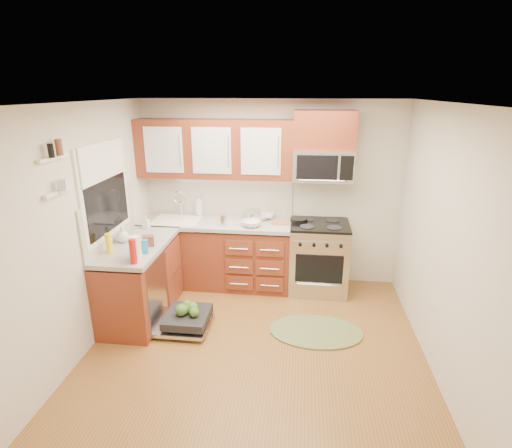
# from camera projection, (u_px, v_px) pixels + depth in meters

# --- Properties ---
(floor) EXTENTS (3.50, 3.50, 0.00)m
(floor) POSITION_uv_depth(u_px,v_px,m) (256.00, 349.00, 4.23)
(floor) COLOR brown
(floor) RESTS_ON ground
(ceiling) EXTENTS (3.50, 3.50, 0.00)m
(ceiling) POSITION_uv_depth(u_px,v_px,m) (256.00, 103.00, 3.43)
(ceiling) COLOR white
(ceiling) RESTS_ON ground
(wall_back) EXTENTS (3.50, 0.04, 2.50)m
(wall_back) POSITION_uv_depth(u_px,v_px,m) (271.00, 194.00, 5.48)
(wall_back) COLOR beige
(wall_back) RESTS_ON ground
(wall_front) EXTENTS (3.50, 0.04, 2.50)m
(wall_front) POSITION_uv_depth(u_px,v_px,m) (218.00, 351.00, 2.19)
(wall_front) COLOR beige
(wall_front) RESTS_ON ground
(wall_left) EXTENTS (0.04, 3.50, 2.50)m
(wall_left) POSITION_uv_depth(u_px,v_px,m) (84.00, 231.00, 4.03)
(wall_left) COLOR beige
(wall_left) RESTS_ON ground
(wall_right) EXTENTS (0.04, 3.50, 2.50)m
(wall_right) POSITION_uv_depth(u_px,v_px,m) (446.00, 247.00, 3.64)
(wall_right) COLOR beige
(wall_right) RESTS_ON ground
(base_cabinet_back) EXTENTS (2.05, 0.60, 0.85)m
(base_cabinet_back) POSITION_uv_depth(u_px,v_px,m) (216.00, 255.00, 5.54)
(base_cabinet_back) COLOR maroon
(base_cabinet_back) RESTS_ON ground
(base_cabinet_left) EXTENTS (0.60, 1.25, 0.85)m
(base_cabinet_left) POSITION_uv_depth(u_px,v_px,m) (140.00, 283.00, 4.75)
(base_cabinet_left) COLOR maroon
(base_cabinet_left) RESTS_ON ground
(countertop_back) EXTENTS (2.07, 0.64, 0.05)m
(countertop_back) POSITION_uv_depth(u_px,v_px,m) (215.00, 223.00, 5.38)
(countertop_back) COLOR #A49F96
(countertop_back) RESTS_ON base_cabinet_back
(countertop_left) EXTENTS (0.64, 1.27, 0.05)m
(countertop_left) POSITION_uv_depth(u_px,v_px,m) (137.00, 246.00, 4.60)
(countertop_left) COLOR #A49F96
(countertop_left) RESTS_ON base_cabinet_left
(backsplash_back) EXTENTS (2.05, 0.02, 0.57)m
(backsplash_back) POSITION_uv_depth(u_px,v_px,m) (219.00, 195.00, 5.56)
(backsplash_back) COLOR beige
(backsplash_back) RESTS_ON ground
(backsplash_left) EXTENTS (0.02, 1.25, 0.57)m
(backsplash_left) POSITION_uv_depth(u_px,v_px,m) (110.00, 219.00, 4.53)
(backsplash_left) COLOR beige
(backsplash_left) RESTS_ON ground
(upper_cabinets) EXTENTS (2.05, 0.35, 0.75)m
(upper_cabinets) POSITION_uv_depth(u_px,v_px,m) (215.00, 149.00, 5.19)
(upper_cabinets) COLOR maroon
(upper_cabinets) RESTS_ON ground
(cabinet_over_mw) EXTENTS (0.76, 0.35, 0.47)m
(cabinet_over_mw) POSITION_uv_depth(u_px,v_px,m) (325.00, 130.00, 4.95)
(cabinet_over_mw) COLOR maroon
(cabinet_over_mw) RESTS_ON ground
(range) EXTENTS (0.76, 0.64, 0.95)m
(range) POSITION_uv_depth(u_px,v_px,m) (318.00, 257.00, 5.35)
(range) COLOR silver
(range) RESTS_ON ground
(microwave) EXTENTS (0.76, 0.38, 0.40)m
(microwave) POSITION_uv_depth(u_px,v_px,m) (323.00, 165.00, 5.07)
(microwave) COLOR silver
(microwave) RESTS_ON ground
(sink) EXTENTS (0.62, 0.50, 0.26)m
(sink) POSITION_uv_depth(u_px,v_px,m) (177.00, 229.00, 5.45)
(sink) COLOR white
(sink) RESTS_ON ground
(dishwasher) EXTENTS (0.70, 0.60, 0.20)m
(dishwasher) POSITION_uv_depth(u_px,v_px,m) (184.00, 320.00, 4.58)
(dishwasher) COLOR silver
(dishwasher) RESTS_ON ground
(window) EXTENTS (0.03, 1.05, 1.05)m
(window) POSITION_uv_depth(u_px,v_px,m) (105.00, 191.00, 4.40)
(window) COLOR white
(window) RESTS_ON ground
(window_blind) EXTENTS (0.02, 0.96, 0.40)m
(window_blind) POSITION_uv_depth(u_px,v_px,m) (103.00, 161.00, 4.29)
(window_blind) COLOR white
(window_blind) RESTS_ON ground
(shelf_upper) EXTENTS (0.04, 0.40, 0.03)m
(shelf_upper) POSITION_uv_depth(u_px,v_px,m) (53.00, 158.00, 3.44)
(shelf_upper) COLOR white
(shelf_upper) RESTS_ON ground
(shelf_lower) EXTENTS (0.04, 0.40, 0.03)m
(shelf_lower) POSITION_uv_depth(u_px,v_px,m) (58.00, 192.00, 3.53)
(shelf_lower) COLOR white
(shelf_lower) RESTS_ON ground
(rug) EXTENTS (1.24, 1.06, 0.02)m
(rug) POSITION_uv_depth(u_px,v_px,m) (316.00, 331.00, 4.52)
(rug) COLOR olive
(rug) RESTS_ON ground
(skillet) EXTENTS (0.30, 0.30, 0.04)m
(skillet) POSITION_uv_depth(u_px,v_px,m) (299.00, 220.00, 5.29)
(skillet) COLOR black
(skillet) RESTS_ON range
(stock_pot) EXTENTS (0.22, 0.22, 0.12)m
(stock_pot) POSITION_uv_depth(u_px,v_px,m) (253.00, 215.00, 5.45)
(stock_pot) COLOR silver
(stock_pot) RESTS_ON countertop_back
(cutting_board) EXTENTS (0.29, 0.20, 0.02)m
(cutting_board) POSITION_uv_depth(u_px,v_px,m) (282.00, 222.00, 5.30)
(cutting_board) COLOR #A3744A
(cutting_board) RESTS_ON countertop_back
(canister) EXTENTS (0.10, 0.10, 0.15)m
(canister) POSITION_uv_depth(u_px,v_px,m) (223.00, 220.00, 5.18)
(canister) COLOR silver
(canister) RESTS_ON countertop_back
(paper_towel_roll) EXTENTS (0.13, 0.13, 0.25)m
(paper_towel_roll) POSITION_uv_depth(u_px,v_px,m) (136.00, 248.00, 4.13)
(paper_towel_roll) COLOR white
(paper_towel_roll) RESTS_ON countertop_left
(mustard_bottle) EXTENTS (0.08, 0.08, 0.22)m
(mustard_bottle) POSITION_uv_depth(u_px,v_px,m) (109.00, 243.00, 4.30)
(mustard_bottle) COLOR yellow
(mustard_bottle) RESTS_ON countertop_left
(red_bottle) EXTENTS (0.09, 0.09, 0.26)m
(red_bottle) POSITION_uv_depth(u_px,v_px,m) (133.00, 251.00, 4.03)
(red_bottle) COLOR red
(red_bottle) RESTS_ON countertop_left
(wooden_box) EXTENTS (0.15, 0.13, 0.12)m
(wooden_box) POSITION_uv_depth(u_px,v_px,m) (148.00, 241.00, 4.51)
(wooden_box) COLOR brown
(wooden_box) RESTS_ON countertop_left
(blue_carton) EXTENTS (0.11, 0.09, 0.15)m
(blue_carton) POSITION_uv_depth(u_px,v_px,m) (143.00, 247.00, 4.30)
(blue_carton) COLOR #2A7DC6
(blue_carton) RESTS_ON countertop_left
(bowl_a) EXTENTS (0.32, 0.32, 0.06)m
(bowl_a) POSITION_uv_depth(u_px,v_px,m) (260.00, 217.00, 5.44)
(bowl_a) COLOR #999999
(bowl_a) RESTS_ON countertop_back
(bowl_b) EXTENTS (0.33, 0.33, 0.08)m
(bowl_b) POSITION_uv_depth(u_px,v_px,m) (251.00, 224.00, 5.15)
(bowl_b) COLOR #999999
(bowl_b) RESTS_ON countertop_back
(cup) EXTENTS (0.14, 0.14, 0.10)m
(cup) POSITION_uv_depth(u_px,v_px,m) (270.00, 216.00, 5.44)
(cup) COLOR #999999
(cup) RESTS_ON countertop_back
(soap_bottle_a) EXTENTS (0.15, 0.15, 0.30)m
(soap_bottle_a) POSITION_uv_depth(u_px,v_px,m) (199.00, 205.00, 5.58)
(soap_bottle_a) COLOR #999999
(soap_bottle_a) RESTS_ON countertop_back
(soap_bottle_b) EXTENTS (0.08, 0.08, 0.17)m
(soap_bottle_b) POSITION_uv_depth(u_px,v_px,m) (146.00, 222.00, 5.07)
(soap_bottle_b) COLOR #999999
(soap_bottle_b) RESTS_ON countertop_left
(soap_bottle_c) EXTENTS (0.19, 0.19, 0.19)m
(soap_bottle_c) POSITION_uv_depth(u_px,v_px,m) (122.00, 235.00, 4.61)
(soap_bottle_c) COLOR #999999
(soap_bottle_c) RESTS_ON countertop_left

